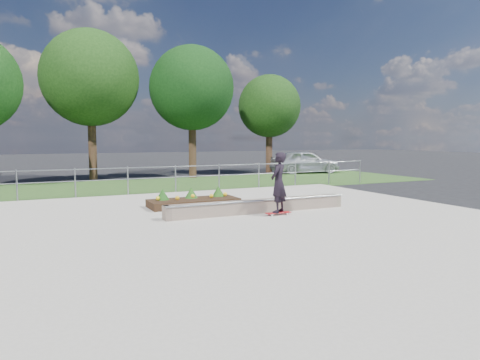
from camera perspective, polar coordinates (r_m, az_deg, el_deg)
name	(u,v)px	position (r m, az deg, el deg)	size (l,w,h in m)	color
ground	(257,226)	(11.55, 2.29, -6.14)	(120.00, 120.00, 0.00)	black
grass_verge	(155,185)	(21.79, -11.21, -0.67)	(30.00, 8.00, 0.02)	#29491D
concrete_slab	(257,225)	(11.54, 2.29, -6.00)	(15.00, 15.00, 0.06)	#A19B8E
fence	(176,175)	(18.36, -8.59, 0.60)	(20.06, 0.06, 1.20)	#999DA2
tree_mid_left	(90,78)	(25.38, -19.35, 12.67)	(5.25, 5.25, 8.25)	#301D13
tree_mid_right	(192,88)	(25.56, -6.44, 12.04)	(4.90, 4.90, 7.70)	#321F14
tree_far_right	(269,106)	(29.30, 3.94, 9.76)	(4.20, 4.20, 6.60)	#351F15
grind_ledge	(259,206)	(13.22, 2.55, -3.48)	(6.00, 0.44, 0.43)	#69594D
planter_bed	(193,201)	(14.55, -6.25, -2.75)	(3.00, 1.20, 0.61)	black
skateboarder	(279,183)	(12.72, 5.16, -0.36)	(0.80, 0.74, 1.88)	silver
parked_car	(305,162)	(28.98, 8.62, 2.44)	(1.84, 4.58, 1.56)	#AAAFB4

